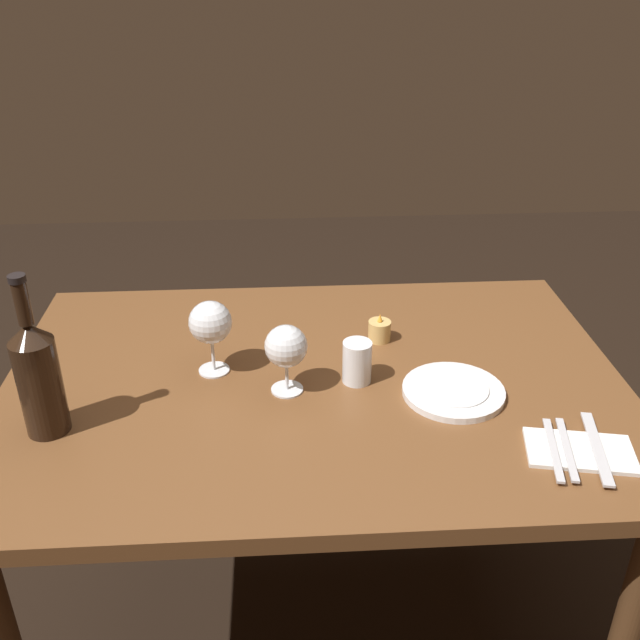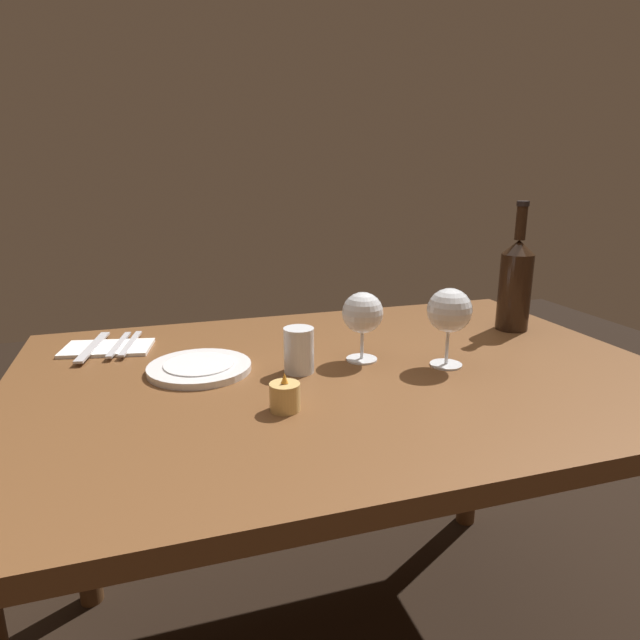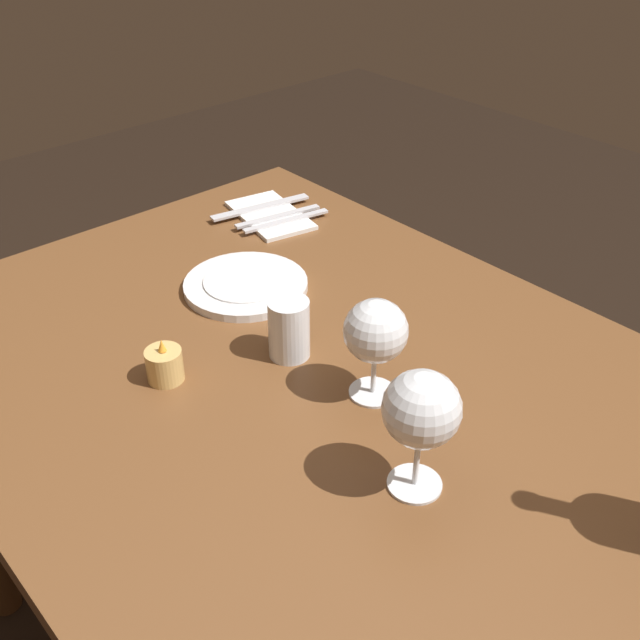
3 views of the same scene
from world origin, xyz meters
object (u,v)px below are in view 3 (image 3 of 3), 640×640
dinner_plate (246,285)px  table_knife (261,207)px  water_tumbler (289,332)px  folded_napkin (270,215)px  wine_glass_left (422,411)px  fork_outer (286,221)px  fork_inner (278,216)px  wine_glass_right (376,333)px  votive_candle (165,366)px

dinner_plate → table_knife: 0.29m
water_tumbler → folded_napkin: (0.38, -0.26, -0.04)m
folded_napkin → wine_glass_left: bearing=154.7°
folded_napkin → fork_outer: bearing=180.0°
water_tumbler → fork_inner: water_tumbler is taller
wine_glass_right → dinner_plate: (0.34, -0.04, -0.09)m
fork_outer → fork_inner: bearing=0.0°
wine_glass_right → fork_outer: bearing=-26.5°
votive_candle → folded_napkin: (0.31, -0.43, -0.02)m
fork_inner → table_knife: size_ratio=0.85×
dinner_plate → table_knife: bearing=-42.7°
fork_outer → dinner_plate: bearing=124.2°
wine_glass_left → wine_glass_right: (0.15, -0.08, -0.01)m
wine_glass_right → water_tumbler: 0.16m
votive_candle → fork_inner: size_ratio=0.37×
wine_glass_right → fork_outer: size_ratio=0.82×
votive_candle → folded_napkin: votive_candle is taller
wine_glass_left → votive_candle: bearing=16.6°
wine_glass_right → fork_inner: bearing=-25.3°
votive_candle → folded_napkin: size_ratio=0.32×
wine_glass_right → water_tumbler: (0.15, 0.03, -0.06)m
water_tumbler → fork_inner: 0.44m
fork_inner → folded_napkin: bearing=0.0°
folded_napkin → water_tumbler: bearing=145.1°
folded_napkin → table_knife: table_knife is taller
dinner_plate → table_knife: (0.22, -0.20, 0.00)m
water_tumbler → table_knife: water_tumbler is taller
table_knife → fork_inner: bearing=180.0°
folded_napkin → fork_outer: size_ratio=1.16×
wine_glass_left → fork_inner: 0.73m
wine_glass_left → fork_outer: 0.71m
wine_glass_right → fork_inner: 0.56m
fork_outer → table_knife: (0.08, 0.00, 0.00)m
fork_inner → fork_outer: bearing=180.0°
wine_glass_left → dinner_plate: size_ratio=0.79×
folded_napkin → table_knife: 0.03m
wine_glass_left → table_knife: size_ratio=0.78×
folded_napkin → wine_glass_right: bearing=155.7°
dinner_plate → folded_napkin: (0.19, -0.20, -0.00)m
water_tumbler → folded_napkin: bearing=-34.9°
wine_glass_left → fork_outer: (0.63, -0.32, -0.11)m
votive_candle → fork_outer: bearing=-59.3°
water_tumbler → fork_outer: 0.42m
wine_glass_right → dinner_plate: bearing=-6.1°
folded_napkin → fork_inner: size_ratio=1.16×
fork_inner → fork_outer: (-0.02, 0.00, 0.00)m
fork_inner → water_tumbler: bearing=143.2°
fork_inner → dinner_plate: bearing=128.8°
wine_glass_left → folded_napkin: bearing=-25.3°
fork_inner → votive_candle: bearing=123.1°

